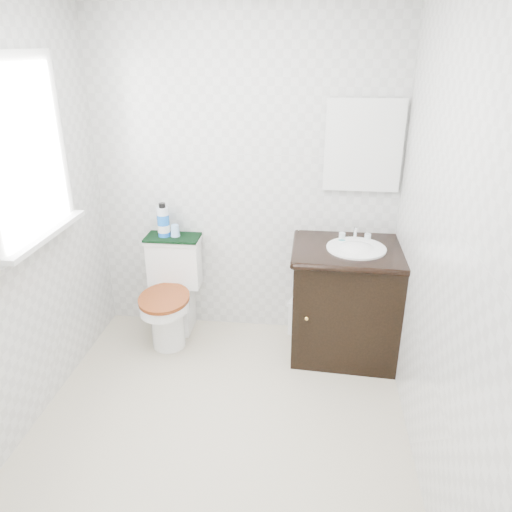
% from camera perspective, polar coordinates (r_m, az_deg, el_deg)
% --- Properties ---
extents(floor, '(2.40, 2.40, 0.00)m').
position_cam_1_polar(floor, '(3.12, -4.28, -18.96)').
color(floor, beige).
rests_on(floor, ground).
extents(wall_back, '(2.40, 0.00, 2.40)m').
position_cam_1_polar(wall_back, '(3.61, -1.32, 8.92)').
color(wall_back, silver).
rests_on(wall_back, ground).
extents(wall_front, '(2.40, 0.00, 2.40)m').
position_cam_1_polar(wall_front, '(1.47, -14.62, -14.99)').
color(wall_front, silver).
rests_on(wall_front, ground).
extents(wall_left, '(0.00, 2.40, 2.40)m').
position_cam_1_polar(wall_left, '(2.90, -26.93, 2.76)').
color(wall_left, silver).
rests_on(wall_left, ground).
extents(wall_right, '(0.00, 2.40, 2.40)m').
position_cam_1_polar(wall_right, '(2.51, 20.36, 0.92)').
color(wall_right, silver).
rests_on(wall_right, ground).
extents(window, '(0.02, 0.70, 0.90)m').
position_cam_1_polar(window, '(3.00, -25.15, 10.71)').
color(window, white).
rests_on(window, wall_left).
extents(mirror, '(0.50, 0.02, 0.60)m').
position_cam_1_polar(mirror, '(3.51, 12.18, 12.21)').
color(mirror, silver).
rests_on(mirror, wall_back).
extents(toilet, '(0.41, 0.63, 0.75)m').
position_cam_1_polar(toilet, '(3.82, -9.57, -4.55)').
color(toilet, white).
rests_on(toilet, floor).
extents(vanity, '(0.79, 0.69, 0.92)m').
position_cam_1_polar(vanity, '(3.58, 10.41, -4.73)').
color(vanity, black).
rests_on(vanity, floor).
extents(trash_bin, '(0.23, 0.21, 0.28)m').
position_cam_1_polar(trash_bin, '(3.89, 5.26, -6.95)').
color(trash_bin, white).
rests_on(trash_bin, floor).
extents(towel, '(0.40, 0.22, 0.02)m').
position_cam_1_polar(towel, '(3.75, -9.52, 2.11)').
color(towel, black).
rests_on(towel, toilet).
extents(mouthwash_bottle, '(0.09, 0.09, 0.25)m').
position_cam_1_polar(mouthwash_bottle, '(3.72, -10.55, 3.93)').
color(mouthwash_bottle, blue).
rests_on(mouthwash_bottle, towel).
extents(cup, '(0.07, 0.07, 0.09)m').
position_cam_1_polar(cup, '(3.73, -9.24, 2.90)').
color(cup, '#98C7F9').
rests_on(cup, towel).
extents(soap_bar, '(0.06, 0.04, 0.02)m').
position_cam_1_polar(soap_bar, '(3.50, 9.77, 1.76)').
color(soap_bar, '#1A7981').
rests_on(soap_bar, vanity).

